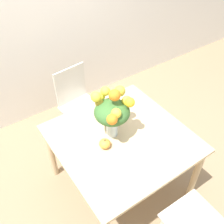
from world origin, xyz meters
TOP-DOWN VIEW (x-y plane):
  - ground_plane at (0.00, 0.00)m, footprint 12.00×12.00m
  - wall_back at (0.00, 1.59)m, footprint 8.00×0.06m
  - dining_table at (0.00, 0.00)m, footprint 1.15×1.14m
  - flower_vase at (-0.04, 0.09)m, footprint 0.33×0.39m
  - pumpkin at (-0.18, -0.01)m, footprint 0.10×0.10m
  - dining_chair_near_window at (0.04, 0.91)m, footprint 0.47×0.47m

SIDE VIEW (x-z plane):
  - ground_plane at x=0.00m, z-range 0.00..0.00m
  - dining_chair_near_window at x=0.04m, z-range 0.02..0.92m
  - dining_table at x=0.00m, z-range 0.28..1.01m
  - pumpkin at x=-0.18m, z-range 0.73..0.82m
  - flower_vase at x=-0.04m, z-range 0.76..1.25m
  - wall_back at x=0.00m, z-range 0.00..2.70m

